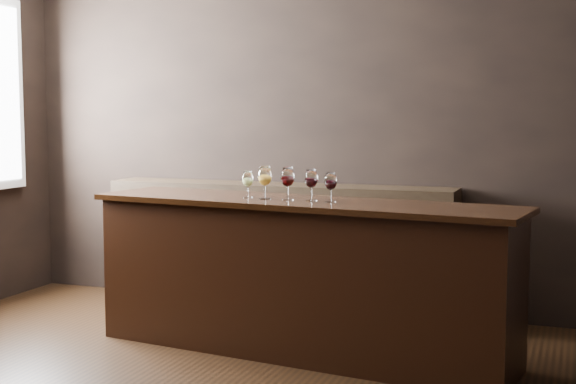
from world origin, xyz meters
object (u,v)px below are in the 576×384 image
(back_bar_shelf, at_px, (278,247))
(glass_red_a, at_px, (288,178))
(glass_red_b, at_px, (311,179))
(glass_red_c, at_px, (331,182))
(glass_white, at_px, (248,179))
(glass_amber, at_px, (265,177))
(bar_counter, at_px, (301,280))

(back_bar_shelf, bearing_deg, glass_red_a, -65.91)
(glass_red_b, bearing_deg, glass_red_c, -12.89)
(glass_white, bearing_deg, glass_amber, -15.24)
(glass_red_a, bearing_deg, glass_red_c, -3.85)
(glass_red_b, xyz_separation_m, glass_red_c, (0.14, -0.03, -0.01))
(bar_counter, xyz_separation_m, glass_white, (-0.39, 0.03, 0.65))
(bar_counter, height_order, glass_red_c, glass_red_c)
(back_bar_shelf, relative_size, glass_red_a, 13.13)
(glass_red_a, bearing_deg, glass_white, 170.97)
(back_bar_shelf, bearing_deg, bar_counter, -61.69)
(glass_red_c, bearing_deg, glass_white, 173.53)
(glass_white, distance_m, glass_red_a, 0.31)
(bar_counter, relative_size, glass_white, 15.57)
(glass_amber, relative_size, glass_red_c, 1.13)
(glass_red_a, bearing_deg, glass_red_b, 4.41)
(glass_amber, relative_size, glass_red_b, 1.06)
(glass_amber, bearing_deg, glass_red_b, 0.38)
(bar_counter, xyz_separation_m, glass_red_b, (0.07, -0.00, 0.67))
(bar_counter, height_order, glass_white, glass_white)
(back_bar_shelf, relative_size, glass_red_c, 14.75)
(back_bar_shelf, distance_m, glass_white, 1.21)
(glass_red_a, distance_m, glass_red_b, 0.16)
(glass_red_a, relative_size, glass_red_b, 1.05)
(glass_white, relative_size, glass_amber, 0.83)
(back_bar_shelf, distance_m, glass_red_a, 1.33)
(glass_red_c, bearing_deg, glass_red_b, 167.11)
(bar_counter, height_order, glass_red_a, glass_red_a)
(glass_red_c, bearing_deg, bar_counter, 170.11)
(back_bar_shelf, xyz_separation_m, glass_red_c, (0.78, -1.08, 0.64))
(glass_red_a, xyz_separation_m, glass_red_c, (0.30, -0.02, -0.02))
(glass_amber, distance_m, glass_red_b, 0.32)
(glass_red_b, distance_m, glass_red_c, 0.15)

